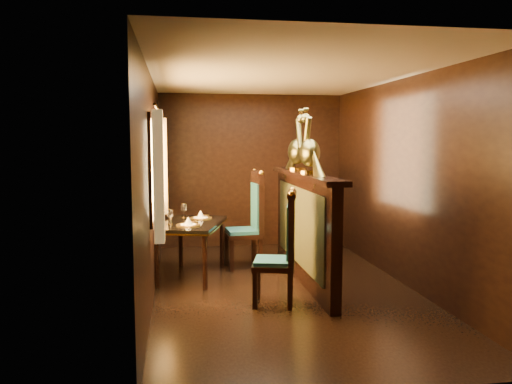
{
  "coord_description": "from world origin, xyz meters",
  "views": [
    {
      "loc": [
        -1.22,
        -5.64,
        1.76
      ],
      "look_at": [
        -0.27,
        0.34,
        1.12
      ],
      "focal_mm": 35.0,
      "sensor_mm": 36.0,
      "label": 1
    }
  ],
  "objects_px": {
    "dining_table": "(191,227)",
    "peacock_right": "(297,140)",
    "chair_right": "(252,216)",
    "peacock_left": "(310,140)",
    "chair_left": "(284,245)"
  },
  "relations": [
    {
      "from": "peacock_left",
      "to": "chair_left",
      "type": "bearing_deg",
      "value": -125.31
    },
    {
      "from": "chair_right",
      "to": "chair_left",
      "type": "bearing_deg",
      "value": -90.71
    },
    {
      "from": "dining_table",
      "to": "chair_right",
      "type": "relative_size",
      "value": 1.0
    },
    {
      "from": "chair_left",
      "to": "peacock_left",
      "type": "relative_size",
      "value": 1.59
    },
    {
      "from": "dining_table",
      "to": "chair_right",
      "type": "distance_m",
      "value": 0.92
    },
    {
      "from": "chair_right",
      "to": "peacock_left",
      "type": "relative_size",
      "value": 1.73
    },
    {
      "from": "chair_left",
      "to": "peacock_right",
      "type": "distance_m",
      "value": 1.7
    },
    {
      "from": "chair_right",
      "to": "dining_table",
      "type": "bearing_deg",
      "value": -160.85
    },
    {
      "from": "chair_right",
      "to": "peacock_right",
      "type": "bearing_deg",
      "value": -41.98
    },
    {
      "from": "chair_left",
      "to": "peacock_left",
      "type": "bearing_deg",
      "value": 69.36
    },
    {
      "from": "chair_left",
      "to": "peacock_right",
      "type": "relative_size",
      "value": 1.6
    },
    {
      "from": "peacock_left",
      "to": "peacock_right",
      "type": "xyz_separation_m",
      "value": [
        0.0,
        0.62,
        -0.0
      ]
    },
    {
      "from": "chair_left",
      "to": "peacock_right",
      "type": "height_order",
      "value": "peacock_right"
    },
    {
      "from": "chair_right",
      "to": "peacock_right",
      "type": "relative_size",
      "value": 1.73
    },
    {
      "from": "dining_table",
      "to": "peacock_right",
      "type": "height_order",
      "value": "peacock_right"
    }
  ]
}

